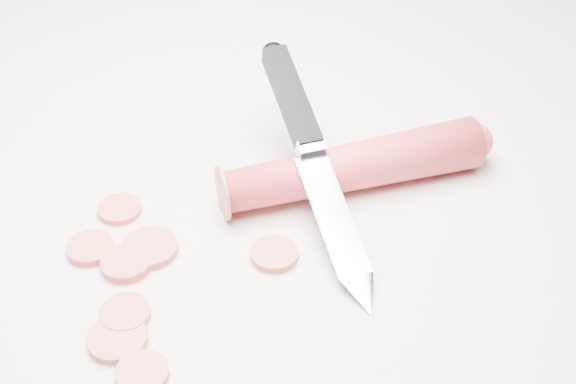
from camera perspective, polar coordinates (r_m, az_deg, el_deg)
The scene contains 11 objects.
ground at distance 0.57m, azimuth -5.58°, elevation -1.64°, with size 2.40×2.40×0.00m, color silver.
carrot at distance 0.58m, azimuth 4.65°, elevation 1.82°, with size 0.03×0.03×0.19m, color red.
carrot_slice_0 at distance 0.55m, azimuth -13.87°, elevation -3.91°, with size 0.03×0.03×0.01m, color #C45748.
carrot_slice_1 at distance 0.50m, azimuth -12.03°, elevation -10.17°, with size 0.04×0.04×0.01m, color #C45748.
carrot_slice_2 at distance 0.54m, azimuth -11.44°, elevation -4.99°, with size 0.03×0.03×0.01m, color #C45748.
carrot_slice_3 at distance 0.48m, azimuth -10.33°, elevation -12.57°, with size 0.03×0.03×0.01m, color #C45748.
carrot_slice_4 at distance 0.53m, azimuth -0.98°, elevation -4.44°, with size 0.03×0.03×0.01m, color #C45748.
carrot_slice_5 at distance 0.58m, azimuth -11.88°, elevation -1.21°, with size 0.03×0.03×0.01m, color #C45748.
carrot_slice_6 at distance 0.51m, azimuth -11.52°, elevation -8.50°, with size 0.03×0.03×0.01m, color #C45748.
carrot_slice_7 at distance 0.54m, azimuth -9.79°, elevation -3.94°, with size 0.04×0.04×0.01m, color #C45748.
kitchen_knife at distance 0.55m, azimuth 2.11°, elevation 2.17°, with size 0.20×0.14×0.08m, color silver, non-canonical shape.
Camera 1 is at (0.31, -0.29, 0.38)m, focal length 50.00 mm.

